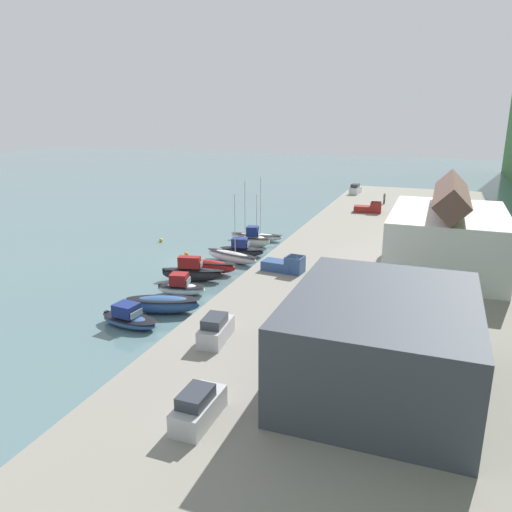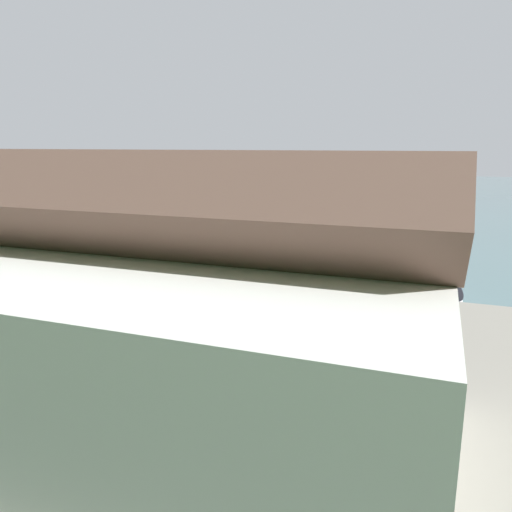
# 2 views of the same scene
# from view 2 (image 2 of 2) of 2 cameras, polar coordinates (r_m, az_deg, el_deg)

# --- Properties ---
(ground_plane) EXTENTS (320.00, 320.00, 0.00)m
(ground_plane) POSITION_cam_2_polar(r_m,az_deg,el_deg) (48.79, 5.33, -1.62)
(ground_plane) COLOR slate
(quay_promenade) EXTENTS (131.15, 28.48, 1.42)m
(quay_promenade) POSITION_cam_2_polar(r_m,az_deg,el_deg) (26.92, -8.42, -12.34)
(quay_promenade) COLOR gray
(quay_promenade) RESTS_ON ground_plane
(harbor_clubhouse) EXTENTS (17.95, 12.30, 10.44)m
(harbor_clubhouse) POSITION_cam_2_polar(r_m,az_deg,el_deg) (18.08, -8.34, -9.76)
(harbor_clubhouse) COLOR white
(harbor_clubhouse) RESTS_ON quay_promenade
(moored_boat_0) EXTENTS (2.67, 8.18, 9.53)m
(moored_boat_0) POSITION_cam_2_polar(r_m,az_deg,el_deg) (42.75, 21.21, -3.67)
(moored_boat_0) COLOR white
(moored_boat_0) RESTS_ON ground_plane
(moored_boat_1) EXTENTS (2.87, 4.98, 7.57)m
(moored_boat_1) POSITION_cam_2_polar(r_m,az_deg,el_deg) (41.70, 16.14, -2.95)
(moored_boat_1) COLOR white
(moored_boat_1) RESTS_ON ground_plane
(moored_boat_2) EXTENTS (3.17, 6.29, 10.10)m
(moored_boat_2) POSITION_cam_2_polar(r_m,az_deg,el_deg) (42.27, 9.61, -2.72)
(moored_boat_2) COLOR black
(moored_boat_2) RESTS_ON ground_plane
(moored_boat_3) EXTENTS (3.71, 8.11, 8.91)m
(moored_boat_3) POSITION_cam_2_polar(r_m,az_deg,el_deg) (43.07, 5.61, -2.51)
(moored_boat_3) COLOR silver
(moored_boat_3) RESTS_ON ground_plane
(moored_boat_4) EXTENTS (2.48, 7.57, 1.64)m
(moored_boat_4) POSITION_cam_2_polar(r_m,az_deg,el_deg) (45.56, -0.26, -1.48)
(moored_boat_4) COLOR red
(moored_boat_4) RESTS_ON ground_plane
(moored_boat_5) EXTENTS (3.24, 7.43, 2.91)m
(moored_boat_5) POSITION_cam_2_polar(r_m,az_deg,el_deg) (46.91, -3.89, -0.82)
(moored_boat_5) COLOR black
(moored_boat_5) RESTS_ON ground_plane
(moored_boat_6) EXTENTS (3.29, 5.52, 2.32)m
(moored_boat_6) POSITION_cam_2_polar(r_m,az_deg,el_deg) (48.05, -8.97, -0.93)
(moored_boat_6) COLOR silver
(moored_boat_6) RESTS_ON ground_plane
(moored_boat_7) EXTENTS (4.36, 7.58, 1.69)m
(moored_boat_7) POSITION_cam_2_polar(r_m,az_deg,el_deg) (50.01, -14.47, -0.58)
(moored_boat_7) COLOR #33568E
(moored_boat_7) RESTS_ON ground_plane
(moored_boat_8) EXTENTS (3.06, 6.13, 2.12)m
(moored_boat_8) POSITION_cam_2_polar(r_m,az_deg,el_deg) (53.29, -17.05, -0.08)
(moored_boat_8) COLOR #33568E
(moored_boat_8) RESTS_ON ground_plane
(parked_car_1) EXTENTS (4.35, 2.19, 2.16)m
(parked_car_1) POSITION_cam_2_polar(r_m,az_deg,el_deg) (47.47, -26.84, -0.47)
(parked_car_1) COLOR #B7B7BC
(parked_car_1) RESTS_ON quay_promenade
(pickup_truck_0) EXTENTS (2.42, 4.90, 1.90)m
(pickup_truck_0) POSITION_cam_2_polar(r_m,az_deg,el_deg) (36.27, -6.24, -3.04)
(pickup_truck_0) COLOR #2D4C84
(pickup_truck_0) RESTS_ON quay_promenade
(mooring_buoy_0) EXTENTS (0.55, 0.55, 0.55)m
(mooring_buoy_0) POSITION_cam_2_polar(r_m,az_deg,el_deg) (49.57, 8.13, -1.14)
(mooring_buoy_0) COLOR orange
(mooring_buoy_0) RESTS_ON ground_plane
(mooring_buoy_1) EXTENTS (0.55, 0.55, 0.55)m
(mooring_buoy_1) POSITION_cam_2_polar(r_m,az_deg,el_deg) (55.70, 15.05, 0.09)
(mooring_buoy_1) COLOR yellow
(mooring_buoy_1) RESTS_ON ground_plane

